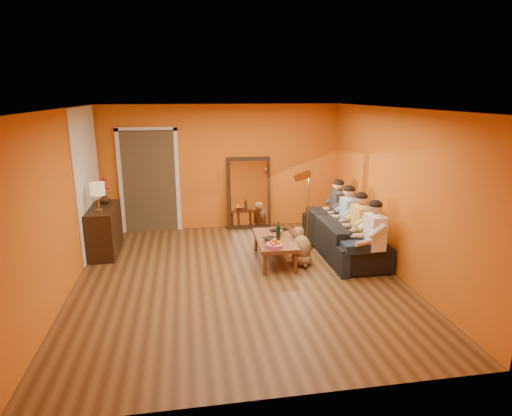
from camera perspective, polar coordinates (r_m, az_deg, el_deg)
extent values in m
cube|color=brown|center=(6.79, -2.25, -9.40)|extent=(5.00, 5.50, 0.00)
cube|color=white|center=(6.18, -2.50, 13.09)|extent=(5.00, 5.50, 0.00)
cube|color=#D46019|center=(9.04, -4.56, 5.41)|extent=(5.00, 0.00, 2.60)
cube|color=#D46019|center=(6.55, -24.60, 0.34)|extent=(0.00, 5.50, 2.60)
cube|color=#D46019|center=(7.11, 18.07, 2.04)|extent=(0.00, 5.50, 2.60)
cube|color=white|center=(8.21, -21.48, 3.42)|extent=(0.02, 1.90, 2.58)
cube|color=#3F2D19|center=(9.17, -13.97, 3.55)|extent=(1.06, 0.30, 2.10)
cube|color=white|center=(9.11, -17.59, 3.23)|extent=(0.08, 0.06, 2.20)
cube|color=white|center=(9.02, -10.41, 3.57)|extent=(0.08, 0.06, 2.20)
cube|color=white|center=(8.90, -14.46, 10.16)|extent=(1.22, 0.06, 0.08)
cube|color=#301F10|center=(9.10, -0.96, 2.05)|extent=(0.92, 0.27, 1.51)
cube|color=white|center=(9.06, -0.93, 1.99)|extent=(0.78, 0.21, 1.35)
cube|color=#301F10|center=(8.18, -19.49, -2.77)|extent=(0.44, 1.18, 0.85)
imported|color=black|center=(7.90, 11.49, -3.52)|extent=(2.28, 0.89, 0.67)
cylinder|color=black|center=(7.22, 2.99, -2.99)|extent=(0.07, 0.07, 0.31)
imported|color=#B27F3F|center=(7.43, 3.22, -3.34)|extent=(0.10, 0.10, 0.10)
imported|color=black|center=(7.66, 3.28, -3.03)|extent=(0.38, 0.29, 0.03)
imported|color=#301F10|center=(7.08, 1.41, -4.56)|extent=(0.20, 0.26, 0.02)
imported|color=#B21429|center=(7.09, 1.47, -4.36)|extent=(0.26, 0.30, 0.02)
imported|color=black|center=(7.06, 1.43, -4.26)|extent=(0.27, 0.30, 0.02)
imported|color=#301F10|center=(8.29, -19.52, 1.18)|extent=(0.18, 0.18, 0.19)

